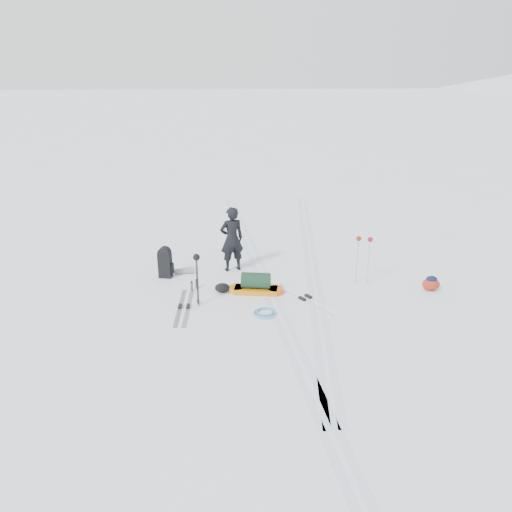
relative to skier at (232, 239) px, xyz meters
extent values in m
plane|color=white|center=(0.84, -1.58, -0.88)|extent=(200.00, 200.00, 0.00)
cube|color=silver|center=(0.72, -1.58, -0.88)|extent=(1.40, 17.97, 0.01)
cube|color=silver|center=(0.96, -1.58, -0.88)|extent=(1.40, 17.97, 0.01)
cube|color=silver|center=(2.12, 0.42, -0.88)|extent=(2.09, 13.88, 0.01)
cube|color=silver|center=(2.36, 0.42, -0.88)|extent=(2.09, 13.88, 0.01)
imported|color=black|center=(0.00, 0.00, 0.00)|extent=(0.73, 0.57, 1.76)
cube|color=orange|center=(0.51, -1.49, -0.82)|extent=(1.11, 0.62, 0.13)
cylinder|color=#EC590D|center=(0.98, -1.58, -0.82)|extent=(0.45, 0.45, 0.13)
cylinder|color=orange|center=(0.04, -1.40, -0.82)|extent=(0.45, 0.45, 0.13)
cylinder|color=black|center=(0.51, -1.49, -0.56)|extent=(0.76, 0.51, 0.38)
cube|color=black|center=(-1.76, -0.33, -0.55)|extent=(0.37, 0.30, 0.66)
cylinder|color=black|center=(-1.76, -0.33, -0.21)|extent=(0.36, 0.29, 0.32)
cube|color=black|center=(-1.59, -0.35, -0.65)|extent=(0.11, 0.18, 0.28)
cylinder|color=slate|center=(-1.28, -0.15, -0.81)|extent=(0.52, 0.15, 0.14)
cylinder|color=black|center=(-0.89, -2.01, -0.29)|extent=(0.03, 0.03, 1.18)
cylinder|color=black|center=(-0.87, -2.08, -0.29)|extent=(0.03, 0.03, 1.18)
torus|color=black|center=(-0.89, -2.01, -0.79)|extent=(0.10, 0.10, 0.01)
torus|color=black|center=(-0.87, -2.08, -0.79)|extent=(0.10, 0.10, 0.01)
sphere|color=black|center=(-0.88, -2.05, 0.32)|extent=(0.16, 0.16, 0.16)
cylinder|color=#A9ABB0|center=(3.09, -1.16, -0.29)|extent=(0.02, 0.02, 1.18)
cylinder|color=#AEB1B5|center=(3.35, -1.25, -0.29)|extent=(0.02, 0.02, 1.18)
torus|color=#AEB0B5|center=(3.09, -1.16, -0.79)|extent=(0.10, 0.10, 0.01)
torus|color=#B6B8BD|center=(3.35, -1.25, -0.79)|extent=(0.10, 0.10, 0.01)
sphere|color=maroon|center=(3.09, -1.16, 0.32)|extent=(0.13, 0.13, 0.13)
sphere|color=maroon|center=(3.35, -1.25, 0.32)|extent=(0.13, 0.13, 0.13)
cube|color=#909498|center=(-1.12, -2.16, -0.87)|extent=(0.21, 1.87, 0.02)
cube|color=gray|center=(-1.30, -2.15, -0.87)|extent=(0.21, 1.87, 0.02)
cube|color=black|center=(-1.12, -2.16, -0.84)|extent=(0.08, 0.19, 0.05)
cube|color=black|center=(-1.30, -2.15, -0.84)|extent=(0.08, 0.19, 0.05)
cube|color=silver|center=(1.56, -2.02, -0.87)|extent=(1.18, 1.72, 0.02)
cube|color=white|center=(1.73, -1.91, -0.87)|extent=(1.18, 1.72, 0.02)
cube|color=black|center=(1.56, -2.02, -0.84)|extent=(0.17, 0.21, 0.06)
cube|color=black|center=(1.73, -1.91, -0.84)|extent=(0.17, 0.21, 0.06)
torus|color=#57A1D4|center=(0.60, -2.63, -0.85)|extent=(0.63, 0.63, 0.05)
torus|color=#538ECA|center=(0.61, -2.59, -0.84)|extent=(0.50, 0.50, 0.05)
ellipsoid|color=maroon|center=(4.82, -1.74, -0.73)|extent=(0.54, 0.52, 0.31)
ellipsoid|color=black|center=(4.82, -1.74, -0.59)|extent=(0.35, 0.34, 0.15)
cylinder|color=slate|center=(-1.05, -1.24, -0.77)|extent=(0.07, 0.07, 0.23)
cylinder|color=#525659|center=(-0.94, -1.09, -0.78)|extent=(0.07, 0.07, 0.21)
cylinder|color=black|center=(-1.05, -1.24, -0.64)|extent=(0.06, 0.06, 0.03)
cylinder|color=black|center=(-0.94, -1.09, -0.66)|extent=(0.06, 0.06, 0.03)
ellipsoid|color=black|center=(-0.31, -1.39, -0.77)|extent=(0.41, 0.33, 0.23)
camera|label=1|loc=(-0.49, -12.50, 4.37)|focal=35.00mm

